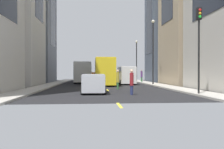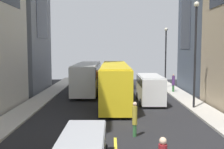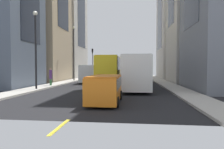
% 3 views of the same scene
% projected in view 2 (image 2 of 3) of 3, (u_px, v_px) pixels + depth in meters
% --- Properties ---
extents(ground_plane, '(40.53, 40.53, 0.00)m').
position_uv_depth(ground_plane, '(114.00, 104.00, 24.77)').
color(ground_plane, black).
extents(sidewalk_west, '(2.10, 44.00, 0.15)m').
position_uv_depth(sidewalk_west, '(36.00, 103.00, 24.77)').
color(sidewalk_west, '#B2ADA3').
rests_on(sidewalk_west, ground).
extents(sidewalk_east, '(2.10, 44.00, 0.15)m').
position_uv_depth(sidewalk_east, '(193.00, 103.00, 24.75)').
color(sidewalk_east, '#B2ADA3').
rests_on(sidewalk_east, ground).
extents(lane_stripe_1, '(0.16, 2.00, 0.01)m').
position_uv_depth(lane_stripe_1, '(116.00, 144.00, 14.31)').
color(lane_stripe_1, yellow).
rests_on(lane_stripe_1, ground).
extents(lane_stripe_2, '(0.16, 2.00, 0.01)m').
position_uv_depth(lane_stripe_2, '(114.00, 104.00, 24.77)').
color(lane_stripe_2, yellow).
rests_on(lane_stripe_2, ground).
extents(lane_stripe_3, '(0.16, 2.00, 0.01)m').
position_uv_depth(lane_stripe_3, '(114.00, 88.00, 35.22)').
color(lane_stripe_3, yellow).
rests_on(lane_stripe_3, ground).
extents(lane_stripe_4, '(0.16, 2.00, 0.01)m').
position_uv_depth(lane_stripe_4, '(113.00, 79.00, 45.68)').
color(lane_stripe_4, yellow).
rests_on(lane_stripe_4, ground).
extents(city_bus_white, '(2.80, 11.71, 3.35)m').
position_uv_depth(city_bus_white, '(88.00, 75.00, 31.49)').
color(city_bus_white, silver).
rests_on(city_bus_white, ground).
extents(streetcar_yellow, '(2.70, 14.08, 3.59)m').
position_uv_depth(streetcar_yellow, '(115.00, 79.00, 25.77)').
color(streetcar_yellow, yellow).
rests_on(streetcar_yellow, ground).
extents(delivery_van_white, '(2.25, 5.50, 2.58)m').
position_uv_depth(delivery_van_white, '(150.00, 87.00, 25.15)').
color(delivery_van_white, white).
rests_on(delivery_van_white, ground).
extents(car_silver_0, '(1.98, 4.04, 1.60)m').
position_uv_depth(car_silver_0, '(83.00, 148.00, 11.14)').
color(car_silver_0, '#B7BABF').
rests_on(car_silver_0, ground).
extents(car_orange_1, '(1.97, 4.40, 1.75)m').
position_uv_depth(car_orange_1, '(107.00, 76.00, 40.51)').
color(car_orange_1, orange).
rests_on(car_orange_1, ground).
extents(pedestrian_crossing_near, '(0.34, 0.34, 2.02)m').
position_uv_depth(pedestrian_crossing_near, '(174.00, 82.00, 30.94)').
color(pedestrian_crossing_near, '#336B38').
rests_on(pedestrian_crossing_near, ground).
extents(pedestrian_waiting_curb, '(0.28, 0.28, 2.02)m').
position_uv_depth(pedestrian_waiting_curb, '(135.00, 118.00, 15.42)').
color(pedestrian_waiting_curb, '#336B38').
rests_on(pedestrian_waiting_curb, ground).
extents(streetlamp_near, '(0.44, 0.44, 8.70)m').
position_uv_depth(streetlamp_near, '(196.00, 45.00, 22.14)').
color(streetlamp_near, black).
rests_on(streetlamp_near, ground).
extents(streetlamp_far, '(0.44, 0.44, 7.57)m').
position_uv_depth(streetlamp_far, '(166.00, 51.00, 34.37)').
color(streetlamp_far, black).
rests_on(streetlamp_far, ground).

